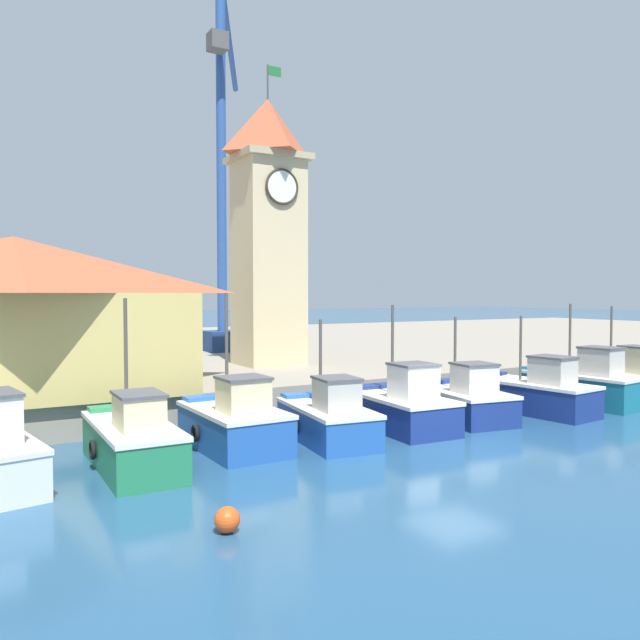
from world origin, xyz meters
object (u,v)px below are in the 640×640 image
object	(u,v)px
fishing_boat_far_right	(624,381)
clock_tower	(268,224)
warehouse_left	(15,314)
mooring_buoy	(227,520)
fishing_boat_left_outer	(132,440)
fishing_boat_mid_left	(328,418)
fishing_boat_center	(402,407)
fishing_boat_right_outer	(583,385)
fishing_boat_right_inner	(534,393)
fishing_boat_left_inner	(234,423)
fishing_boat_mid_right	(463,400)
port_crane_near	(222,209)

from	to	relation	value
fishing_boat_far_right	clock_tower	world-z (taller)	clock_tower
warehouse_left	mooring_buoy	distance (m)	13.12
fishing_boat_left_outer	fishing_boat_mid_left	xyz separation A→B (m)	(5.99, 0.06, -0.03)
fishing_boat_center	mooring_buoy	world-z (taller)	fishing_boat_center
fishing_boat_mid_left	mooring_buoy	world-z (taller)	fishing_boat_mid_left
fishing_boat_right_outer	fishing_boat_right_inner	bearing A→B (deg)	-177.51
fishing_boat_left_outer	fishing_boat_right_inner	bearing A→B (deg)	0.25
fishing_boat_left_inner	fishing_boat_right_inner	bearing A→B (deg)	-2.41
fishing_boat_left_outer	mooring_buoy	xyz separation A→B (m)	(0.53, -5.42, -0.49)
fishing_boat_left_inner	fishing_boat_right_outer	world-z (taller)	fishing_boat_left_inner
mooring_buoy	fishing_boat_mid_right	bearing A→B (deg)	27.01
fishing_boat_left_outer	fishing_boat_left_inner	world-z (taller)	fishing_boat_left_inner
warehouse_left	mooring_buoy	xyz separation A→B (m)	(2.80, -12.29, -3.66)
fishing_boat_center	clock_tower	size ratio (longest dim) A/B	0.31
fishing_boat_left_outer	mooring_buoy	distance (m)	5.46
warehouse_left	port_crane_near	distance (m)	17.58
fishing_boat_mid_left	fishing_boat_far_right	world-z (taller)	fishing_boat_far_right
fishing_boat_left_outer	clock_tower	world-z (taller)	clock_tower
fishing_boat_mid_left	fishing_boat_center	bearing A→B (deg)	3.35
fishing_boat_center	fishing_boat_mid_right	bearing A→B (deg)	2.86
fishing_boat_right_outer	mooring_buoy	xyz separation A→B (m)	(-17.76, -5.61, -0.59)
fishing_boat_far_right	warehouse_left	bearing A→B (deg)	164.24
fishing_boat_center	fishing_boat_mid_right	size ratio (longest dim) A/B	1.00
fishing_boat_left_outer	fishing_boat_mid_right	distance (m)	11.91
fishing_boat_right_inner	fishing_boat_far_right	distance (m)	5.84
warehouse_left	mooring_buoy	world-z (taller)	warehouse_left
fishing_boat_left_inner	fishing_boat_mid_left	xyz separation A→B (m)	(2.90, -0.52, -0.06)
fishing_boat_mid_left	clock_tower	world-z (taller)	clock_tower
mooring_buoy	fishing_boat_right_inner	bearing A→B (deg)	20.42
fishing_boat_right_inner	port_crane_near	distance (m)	21.21
fishing_boat_center	fishing_boat_right_inner	size ratio (longest dim) A/B	0.88
fishing_boat_right_inner	fishing_boat_mid_right	bearing A→B (deg)	174.61
port_crane_near	mooring_buoy	distance (m)	27.25
fishing_boat_mid_right	fishing_boat_far_right	distance (m)	9.19
fishing_boat_mid_left	clock_tower	distance (m)	13.15
fishing_boat_mid_left	fishing_boat_mid_right	world-z (taller)	fishing_boat_mid_left
fishing_boat_mid_left	fishing_boat_right_inner	distance (m)	9.26
fishing_boat_left_inner	port_crane_near	size ratio (longest dim) A/B	0.21
fishing_boat_far_right	port_crane_near	size ratio (longest dim) A/B	0.22
fishing_boat_right_inner	warehouse_left	size ratio (longest dim) A/B	0.44
fishing_boat_center	warehouse_left	distance (m)	13.45
fishing_boat_right_inner	fishing_boat_far_right	world-z (taller)	fishing_boat_far_right
fishing_boat_mid_right	fishing_boat_right_outer	size ratio (longest dim) A/B	0.91
fishing_boat_left_outer	fishing_boat_far_right	world-z (taller)	fishing_boat_left_outer
fishing_boat_mid_right	port_crane_near	bearing A→B (deg)	97.18
warehouse_left	mooring_buoy	size ratio (longest dim) A/B	22.35
fishing_boat_right_inner	mooring_buoy	xyz separation A→B (m)	(-14.72, -5.48, -0.52)
fishing_boat_right_inner	fishing_boat_far_right	size ratio (longest dim) A/B	1.01
fishing_boat_left_outer	warehouse_left	distance (m)	7.90
fishing_boat_mid_left	clock_tower	xyz separation A→B (m)	(2.95, 10.60, 7.20)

